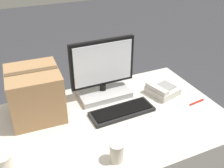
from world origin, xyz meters
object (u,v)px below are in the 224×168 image
(paper_cup_left, at_px, (4,163))
(cardboard_box, at_px, (35,93))
(keyboard, at_px, (122,111))
(pen_marker, at_px, (197,102))
(desk_phone, at_px, (162,90))
(monitor, at_px, (103,76))
(paper_cup_right, at_px, (117,152))

(paper_cup_left, distance_m, cardboard_box, 0.47)
(keyboard, height_order, pen_marker, keyboard)
(keyboard, xyz_separation_m, desk_phone, (0.36, 0.09, 0.02))
(cardboard_box, bearing_deg, pen_marker, -17.54)
(monitor, relative_size, paper_cup_right, 4.13)
(paper_cup_right, bearing_deg, desk_phone, 37.84)
(keyboard, xyz_separation_m, paper_cup_right, (-0.20, -0.34, 0.04))
(monitor, relative_size, paper_cup_left, 4.76)
(keyboard, distance_m, cardboard_box, 0.55)
(monitor, xyz_separation_m, paper_cup_right, (-0.17, -0.59, -0.10))
(paper_cup_left, height_order, paper_cup_right, paper_cup_right)
(paper_cup_left, height_order, pen_marker, paper_cup_left)
(keyboard, bearing_deg, paper_cup_right, -121.66)
(paper_cup_left, xyz_separation_m, cardboard_box, (0.23, 0.39, 0.10))
(desk_phone, height_order, cardboard_box, cardboard_box)
(keyboard, xyz_separation_m, pen_marker, (0.51, -0.10, -0.01))
(pen_marker, bearing_deg, paper_cup_right, 11.89)
(desk_phone, bearing_deg, monitor, 142.89)
(monitor, relative_size, cardboard_box, 1.30)
(desk_phone, height_order, pen_marker, desk_phone)
(keyboard, bearing_deg, pen_marker, -13.23)
(monitor, distance_m, paper_cup_left, 0.82)
(monitor, relative_size, desk_phone, 1.97)
(desk_phone, height_order, paper_cup_left, paper_cup_left)
(paper_cup_left, bearing_deg, monitor, 31.89)
(monitor, xyz_separation_m, cardboard_box, (-0.46, -0.04, 0.00))
(monitor, height_order, desk_phone, monitor)
(keyboard, bearing_deg, monitor, 94.60)
(desk_phone, relative_size, pen_marker, 1.81)
(pen_marker, bearing_deg, monitor, -40.12)
(paper_cup_left, bearing_deg, desk_phone, 14.02)
(monitor, xyz_separation_m, pen_marker, (0.54, -0.35, -0.15))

